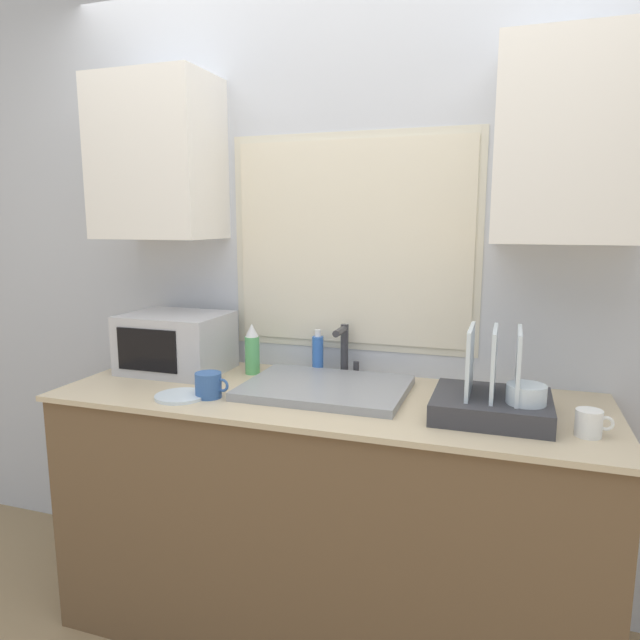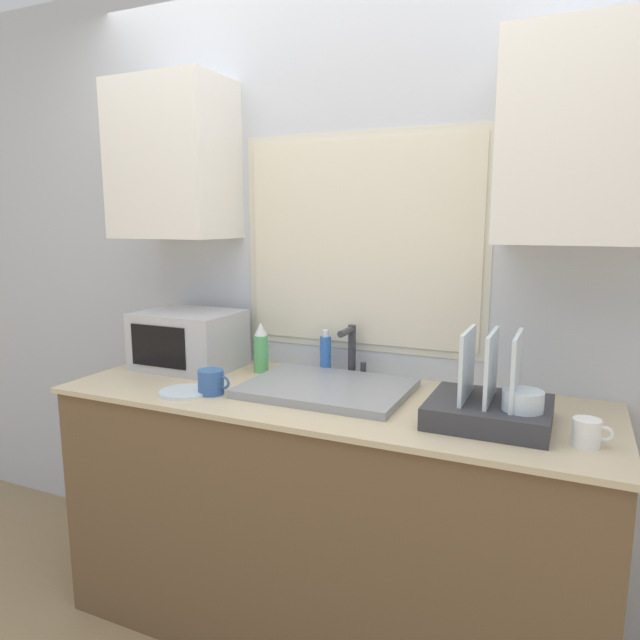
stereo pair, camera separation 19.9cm
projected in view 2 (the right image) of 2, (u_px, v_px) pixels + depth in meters
The scene contains 11 objects.
countertop at pixel (326, 514), 2.15m from camera, with size 1.97×0.70×0.94m.
wall_back at pixel (360, 263), 2.29m from camera, with size 6.00×0.38×2.60m.
sink_basin at pixel (327, 388), 2.10m from camera, with size 0.59×0.44×0.03m.
faucet at pixel (352, 347), 2.29m from camera, with size 0.08×0.14×0.21m.
microwave at pixel (189, 340), 2.44m from camera, with size 0.41×0.33×0.24m.
dish_rack at pixel (492, 404), 1.76m from camera, with size 0.37×0.33×0.29m.
spray_bottle at pixel (261, 348), 2.37m from camera, with size 0.06×0.06×0.21m.
soap_bottle at pixel (326, 354), 2.34m from camera, with size 0.05×0.05×0.18m.
mug_near_sink at pixel (211, 382), 2.07m from camera, with size 0.13×0.09×0.09m.
mug_by_rack at pixel (587, 433), 1.59m from camera, with size 0.11×0.08×0.08m.
small_plate at pixel (184, 392), 2.08m from camera, with size 0.18×0.18×0.01m.
Camera 2 is at (0.80, -1.49, 1.56)m, focal length 32.00 mm.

